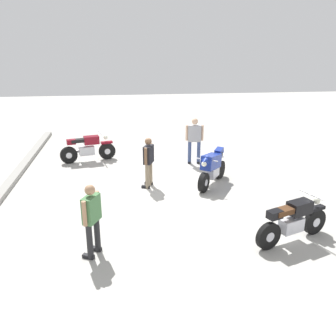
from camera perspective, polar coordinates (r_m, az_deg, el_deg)
The scene contains 8 objects.
ground_plane at distance 11.99m, azimuth -2.19°, elevation -2.42°, with size 40.00×40.00×0.00m, color #ADAAA3.
curb_edge at distance 12.52m, azimuth -23.71°, elevation -2.80°, with size 14.00×0.30×0.15m, color gray.
motorcycle_blue_sportbike at distance 11.80m, azimuth 6.80°, elevation 0.17°, with size 1.72×1.25×1.14m.
motorcycle_maroon_cruiser at distance 14.34m, azimuth -12.30°, elevation 3.03°, with size 0.78×2.05×1.09m.
motorcycle_black_cruiser at distance 8.97m, azimuth 18.69°, elevation -7.71°, with size 0.95×1.99×1.09m.
person_in_black_shirt at distance 11.47m, azimuth -3.02°, elevation 1.28°, with size 0.61×0.44×1.59m.
person_in_green_shirt at distance 7.97m, azimuth -11.68°, elevation -7.31°, with size 0.61×0.46×1.64m.
person_in_gray_shirt at distance 13.67m, azimuth 4.10°, elevation 4.67°, with size 0.36×0.67×1.72m.
Camera 1 is at (-11.10, 0.82, 4.46)m, focal length 39.52 mm.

